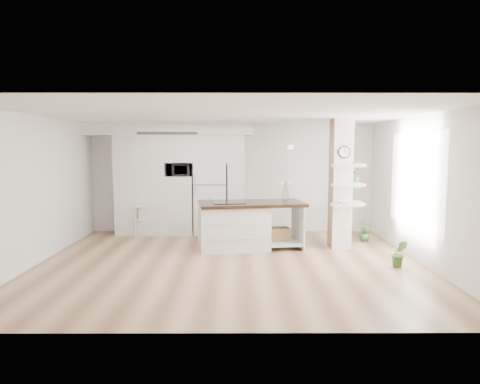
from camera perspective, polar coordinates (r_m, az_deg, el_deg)
The scene contains 14 objects.
floor at distance 7.98m, azimuth -1.35°, elevation -9.40°, with size 7.00×6.00×0.01m, color tan.
room at distance 7.70m, azimuth -1.38°, elevation 4.04°, with size 7.04×6.04×2.72m.
cabinet_wall at distance 10.50m, azimuth -9.01°, elevation 2.58°, with size 4.00×0.71×2.70m.
refrigerator at distance 10.47m, azimuth -3.94°, elevation -0.83°, with size 0.78×0.69×1.75m.
column at distance 9.13m, azimuth 13.88°, elevation 1.01°, with size 0.69×0.90×2.70m.
window at distance 8.68m, azimuth 22.32°, elevation 1.47°, with size 2.40×2.40×0.00m, color white.
pendant_light at distance 7.99m, azimuth 10.98°, elevation 5.90°, with size 0.12×0.12×0.10m, color white.
kitchen_island at distance 8.95m, azimuth -0.08°, elevation -4.37°, with size 2.30×1.35×1.55m.
bookshelf at distance 10.58m, azimuth -12.11°, elevation -3.92°, with size 0.70×0.53×0.73m.
floor_plant_a at distance 8.13m, azimuth 20.47°, elevation -7.69°, with size 0.27×0.22×0.50m, color #366528.
floor_plant_b at distance 10.08m, azimuth 16.24°, elevation -5.06°, with size 0.25×0.25×0.45m, color #366528.
microwave at distance 10.43m, azimuth -8.11°, elevation 2.93°, with size 0.54×0.37×0.30m, color #2D2D2D.
shelf_plant at distance 9.34m, azimuth 15.15°, elevation 2.15°, with size 0.27×0.23×0.30m, color #366528.
decor_bowl at distance 8.92m, azimuth 13.69°, elevation -1.36°, with size 0.22×0.22×0.05m, color white.
Camera 1 is at (0.16, -7.69, 2.12)m, focal length 32.00 mm.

